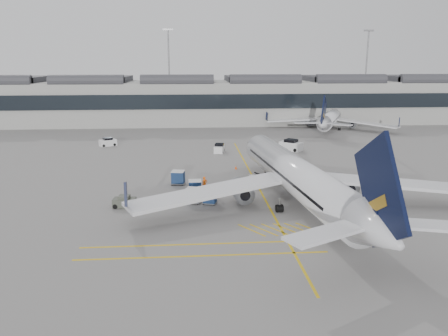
{
  "coord_description": "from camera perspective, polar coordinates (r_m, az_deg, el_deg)",
  "views": [
    {
      "loc": [
        1.22,
        -47.18,
        16.31
      ],
      "look_at": [
        5.01,
        2.78,
        4.0
      ],
      "focal_mm": 35.0,
      "sensor_mm": 36.0,
      "label": 1
    }
  ],
  "objects": [
    {
      "name": "baggage_cart_c",
      "position": [
        51.11,
        -1.86,
        -3.79
      ],
      "size": [
        1.84,
        1.67,
        1.61
      ],
      "rotation": [
        0.0,
        0.0,
        -0.31
      ],
      "color": "gray",
      "rests_on": "ground"
    },
    {
      "name": "safety_cone_engine",
      "position": [
        57.75,
        11.92,
        -2.62
      ],
      "size": [
        0.4,
        0.4,
        0.55
      ],
      "primitive_type": "cone",
      "color": "#F24C0A",
      "rests_on": "ground"
    },
    {
      "name": "baggage_cart_b",
      "position": [
        51.57,
        -4.06,
        -3.54
      ],
      "size": [
        2.05,
        1.85,
        1.81
      ],
      "rotation": [
        0.0,
        0.0,
        -0.29
      ],
      "color": "gray",
      "rests_on": "ground"
    },
    {
      "name": "terminal",
      "position": [
        119.54,
        -4.97,
        8.87
      ],
      "size": [
        200.0,
        20.45,
        12.4
      ],
      "color": "#9E9E99",
      "rests_on": "ground"
    },
    {
      "name": "ground",
      "position": [
        49.93,
        -5.53,
        -5.33
      ],
      "size": [
        220.0,
        220.0,
        0.0
      ],
      "primitive_type": "plane",
      "color": "gray",
      "rests_on": "ground"
    },
    {
      "name": "apron_markings",
      "position": [
        60.1,
        4.23,
        -1.97
      ],
      "size": [
        0.25,
        60.0,
        0.01
      ],
      "primitive_type": "cube",
      "color": "gold",
      "rests_on": "ground"
    },
    {
      "name": "airliner_main",
      "position": [
        50.71,
        9.62,
        -1.17
      ],
      "size": [
        39.29,
        43.12,
        11.47
      ],
      "rotation": [
        0.0,
        0.0,
        0.1
      ],
      "color": "silver",
      "rests_on": "ground"
    },
    {
      "name": "service_van_mid",
      "position": [
        80.05,
        -0.6,
        2.58
      ],
      "size": [
        2.27,
        3.47,
        1.64
      ],
      "rotation": [
        0.0,
        0.0,
        1.34
      ],
      "color": "silver",
      "rests_on": "ground"
    },
    {
      "name": "ramp_agent_b",
      "position": [
        53.19,
        -1.14,
        -3.01
      ],
      "size": [
        1.12,
        1.03,
        1.85
      ],
      "primitive_type": "imported",
      "rotation": [
        0.0,
        0.0,
        3.6
      ],
      "color": "#F6540C",
      "rests_on": "ground"
    },
    {
      "name": "service_van_left",
      "position": [
        89.14,
        -14.92,
        3.28
      ],
      "size": [
        3.61,
        2.9,
        1.66
      ],
      "rotation": [
        0.0,
        0.0,
        0.47
      ],
      "color": "silver",
      "rests_on": "ground"
    },
    {
      "name": "baggage_cart_a",
      "position": [
        54.96,
        -3.81,
        -2.44
      ],
      "size": [
        1.73,
        1.43,
        1.79
      ],
      "rotation": [
        0.0,
        0.0,
        0.02
      ],
      "color": "gray",
      "rests_on": "ground"
    },
    {
      "name": "airliner_far",
      "position": [
        110.83,
        13.84,
        6.36
      ],
      "size": [
        29.31,
        32.33,
        9.27
      ],
      "rotation": [
        0.0,
        0.0,
        -0.44
      ],
      "color": "silver",
      "rests_on": "ground"
    },
    {
      "name": "baggage_cart_d",
      "position": [
        59.37,
        -6.01,
        -1.2
      ],
      "size": [
        2.04,
        1.79,
        1.9
      ],
      "rotation": [
        0.0,
        0.0,
        -0.18
      ],
      "color": "gray",
      "rests_on": "ground"
    },
    {
      "name": "ramp_agent_a",
      "position": [
        55.94,
        -2.55,
        -2.12
      ],
      "size": [
        0.82,
        0.66,
        1.96
      ],
      "primitive_type": "imported",
      "rotation": [
        0.0,
        0.0,
        0.31
      ],
      "color": "#FC5F0D",
      "rests_on": "ground"
    },
    {
      "name": "service_van_right",
      "position": [
        82.68,
        8.73,
        2.93
      ],
      "size": [
        4.46,
        4.22,
        2.11
      ],
      "rotation": [
        0.0,
        0.0,
        -0.7
      ],
      "color": "silver",
      "rests_on": "ground"
    },
    {
      "name": "belt_loader",
      "position": [
        58.83,
        4.62,
        -1.79
      ],
      "size": [
        4.61,
        2.24,
        1.83
      ],
      "rotation": [
        0.0,
        0.0,
        0.23
      ],
      "color": "beige",
      "rests_on": "ground"
    },
    {
      "name": "safety_cone_nose",
      "position": [
        67.65,
        1.56,
        0.08
      ],
      "size": [
        0.38,
        0.38,
        0.53
      ],
      "primitive_type": "cone",
      "color": "#F24C0A",
      "rests_on": "ground"
    },
    {
      "name": "light_masts",
      "position": [
        133.22,
        -5.73,
        12.95
      ],
      "size": [
        113.0,
        0.6,
        25.45
      ],
      "color": "slate",
      "rests_on": "ground"
    },
    {
      "name": "pushback_tug",
      "position": [
        51.37,
        -12.88,
        -4.34
      ],
      "size": [
        2.65,
        1.8,
        1.4
      ],
      "rotation": [
        0.0,
        0.0,
        -0.11
      ],
      "color": "#464A3E",
      "rests_on": "ground"
    }
  ]
}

